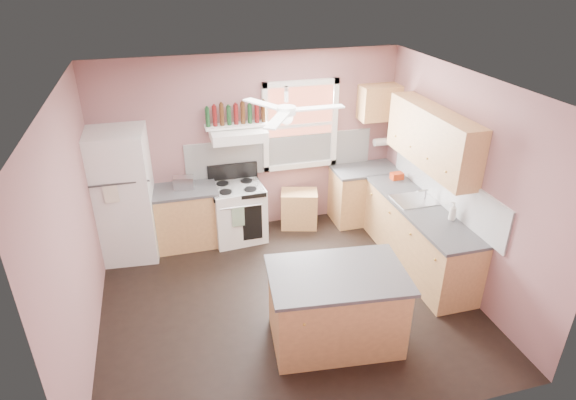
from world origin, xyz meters
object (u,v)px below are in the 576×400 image
object	(u,v)px
toaster	(184,183)
cart	(299,210)
refrigerator	(123,195)
island	(336,309)
stove	(238,213)

from	to	relation	value
toaster	cart	distance (m)	1.88
refrigerator	cart	distance (m)	2.66
refrigerator	island	distance (m)	3.36
stove	island	bearing A→B (deg)	-79.94
stove	cart	world-z (taller)	stove
stove	cart	distance (m)	1.01
toaster	cart	world-z (taller)	toaster
stove	cart	bearing A→B (deg)	1.08
stove	island	size ratio (longest dim) A/B	0.63
cart	island	bearing A→B (deg)	-81.45
cart	stove	bearing A→B (deg)	-158.04
cart	island	size ratio (longest dim) A/B	0.41
toaster	stove	size ratio (longest dim) A/B	0.33
refrigerator	stove	world-z (taller)	refrigerator
toaster	refrigerator	bearing A→B (deg)	-166.21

